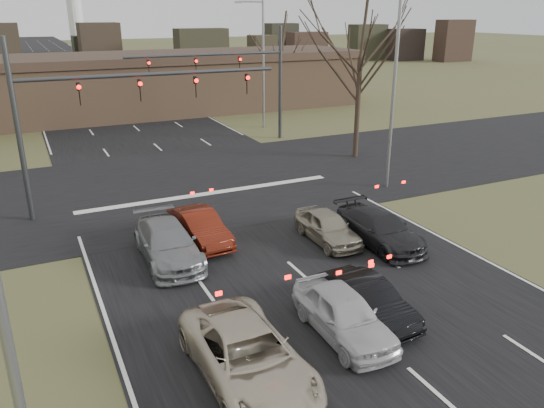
{
  "coord_description": "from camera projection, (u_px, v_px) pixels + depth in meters",
  "views": [
    {
      "loc": [
        -8.31,
        -11.91,
        8.94
      ],
      "look_at": [
        -0.12,
        5.25,
        2.0
      ],
      "focal_mm": 35.0,
      "sensor_mm": 36.0,
      "label": 1
    }
  ],
  "objects": [
    {
      "name": "car_red_ahead",
      "position": [
        200.0,
        227.0,
        21.55
      ],
      "size": [
        1.71,
        4.11,
        1.32
      ],
      "primitive_type": "imported",
      "rotation": [
        0.0,
        0.0,
        0.08
      ],
      "color": "#57180C",
      "rests_on": "ground"
    },
    {
      "name": "streetlight_left",
      "position": [
        4.0,
        258.0,
        7.65
      ],
      "size": [
        2.34,
        0.25,
        10.0
      ],
      "color": "gray",
      "rests_on": "ground"
    },
    {
      "name": "car_white_sedan",
      "position": [
        343.0,
        314.0,
        15.34
      ],
      "size": [
        1.72,
        4.1,
        1.39
      ],
      "primitive_type": "imported",
      "rotation": [
        0.0,
        0.0,
        -0.02
      ],
      "color": "#BCBCBE",
      "rests_on": "ground"
    },
    {
      "name": "ground",
      "position": [
        348.0,
        316.0,
        16.52
      ],
      "size": [
        360.0,
        360.0,
        0.0
      ],
      "primitive_type": "plane",
      "color": "#4D512B",
      "rests_on": "ground"
    },
    {
      "name": "streetlight_right_near",
      "position": [
        392.0,
        82.0,
        26.65
      ],
      "size": [
        2.34,
        0.25,
        10.0
      ],
      "color": "gray",
      "rests_on": "ground"
    },
    {
      "name": "tree_right_far",
      "position": [
        281.0,
        33.0,
        49.88
      ],
      "size": [
        5.4,
        5.4,
        9.0
      ],
      "color": "black",
      "rests_on": "ground"
    },
    {
      "name": "road_main",
      "position": [
        88.0,
        86.0,
        67.39
      ],
      "size": [
        14.0,
        300.0,
        0.02
      ],
      "primitive_type": "cube",
      "color": "black",
      "rests_on": "ground"
    },
    {
      "name": "tree_right_near",
      "position": [
        363.0,
        12.0,
        31.49
      ],
      "size": [
        6.9,
        6.9,
        11.5
      ],
      "color": "black",
      "rests_on": "ground"
    },
    {
      "name": "car_silver_suv",
      "position": [
        247.0,
        355.0,
        13.45
      ],
      "size": [
        2.42,
        5.15,
        1.42
      ],
      "primitive_type": "imported",
      "rotation": [
        0.0,
        0.0,
        0.01
      ],
      "color": "beige",
      "rests_on": "ground"
    },
    {
      "name": "car_grey_ahead",
      "position": [
        168.0,
        243.0,
        19.99
      ],
      "size": [
        2.08,
        4.88,
        1.4
      ],
      "primitive_type": "imported",
      "rotation": [
        0.0,
        0.0,
        -0.03
      ],
      "color": "gray",
      "rests_on": "ground"
    },
    {
      "name": "building",
      "position": [
        140.0,
        84.0,
        48.64
      ],
      "size": [
        42.4,
        10.4,
        5.3
      ],
      "color": "#815F45",
      "rests_on": "ground"
    },
    {
      "name": "mast_arm_far",
      "position": [
        244.0,
        71.0,
        36.8
      ],
      "size": [
        11.12,
        0.24,
        8.0
      ],
      "color": "#383A3D",
      "rests_on": "ground"
    },
    {
      "name": "car_charcoal_sedan",
      "position": [
        380.0,
        228.0,
        21.4
      ],
      "size": [
        1.92,
        4.64,
        1.34
      ],
      "primitive_type": "imported",
      "rotation": [
        0.0,
        0.0,
        0.01
      ],
      "color": "black",
      "rests_on": "ground"
    },
    {
      "name": "car_black_hatch",
      "position": [
        368.0,
        300.0,
        16.25
      ],
      "size": [
        1.55,
        3.79,
        1.22
      ],
      "primitive_type": "imported",
      "rotation": [
        0.0,
        0.0,
        0.07
      ],
      "color": "black",
      "rests_on": "ground"
    },
    {
      "name": "mast_arm_near",
      "position": [
        95.0,
        103.0,
        23.69
      ],
      "size": [
        12.12,
        0.24,
        8.0
      ],
      "color": "#383A3D",
      "rests_on": "ground"
    },
    {
      "name": "streetlight_right_far",
      "position": [
        261.0,
        57.0,
        41.27
      ],
      "size": [
        2.34,
        0.25,
        10.0
      ],
      "color": "gray",
      "rests_on": "ground"
    },
    {
      "name": "road_cross",
      "position": [
        198.0,
        183.0,
        29.24
      ],
      "size": [
        200.0,
        14.0,
        0.02
      ],
      "primitive_type": "cube",
      "color": "black",
      "rests_on": "ground"
    },
    {
      "name": "car_silver_ahead",
      "position": [
        328.0,
        227.0,
        21.66
      ],
      "size": [
        1.59,
        3.78,
        1.28
      ],
      "primitive_type": "imported",
      "rotation": [
        0.0,
        0.0,
        -0.02
      ],
      "color": "gray",
      "rests_on": "ground"
    }
  ]
}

